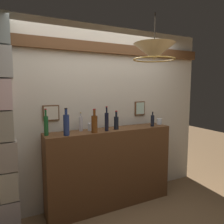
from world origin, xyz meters
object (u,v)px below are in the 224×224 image
object	(u,v)px
liquor_bottle_bourbon	(81,124)
pendant_lamp	(154,52)
liquor_bottle_sherry	(107,121)
liquor_bottle_gin	(116,122)
liquor_bottle_rye	(94,123)
liquor_bottle_vermouth	(46,125)
liquor_bottle_amaro	(152,120)
glass_tumbler_highball	(90,127)
liquor_bottle_vodka	(66,124)
glass_tumbler_rocks	(159,121)

from	to	relation	value
liquor_bottle_bourbon	pendant_lamp	world-z (taller)	pendant_lamp
liquor_bottle_bourbon	liquor_bottle_sherry	bearing A→B (deg)	-25.61
liquor_bottle_gin	liquor_bottle_rye	bearing A→B (deg)	-168.94
liquor_bottle_gin	liquor_bottle_sherry	size ratio (longest dim) A/B	0.79
liquor_bottle_bourbon	liquor_bottle_vermouth	distance (m)	0.47
liquor_bottle_amaro	liquor_bottle_rye	distance (m)	0.96
glass_tumbler_highball	liquor_bottle_sherry	bearing A→B (deg)	-29.29
liquor_bottle_gin	liquor_bottle_vodka	distance (m)	0.72
liquor_bottle_bourbon	liquor_bottle_vodka	distance (m)	0.30
glass_tumbler_rocks	pendant_lamp	world-z (taller)	pendant_lamp
glass_tumbler_rocks	glass_tumbler_highball	size ratio (longest dim) A/B	0.89
liquor_bottle_amaro	liquor_bottle_gin	bearing A→B (deg)	176.28
liquor_bottle_bourbon	liquor_bottle_vodka	size ratio (longest dim) A/B	0.75
glass_tumbler_rocks	pendant_lamp	bearing A→B (deg)	-134.51
liquor_bottle_gin	pendant_lamp	distance (m)	1.08
liquor_bottle_bourbon	glass_tumbler_rocks	size ratio (longest dim) A/B	2.74
liquor_bottle_vodka	liquor_bottle_gin	bearing A→B (deg)	4.52
liquor_bottle_bourbon	glass_tumbler_rocks	world-z (taller)	liquor_bottle_bourbon
liquor_bottle_gin	glass_tumbler_highball	size ratio (longest dim) A/B	2.55
glass_tumbler_highball	pendant_lamp	bearing A→B (deg)	-51.00
liquor_bottle_amaro	liquor_bottle_gin	size ratio (longest dim) A/B	0.83
liquor_bottle_amaro	liquor_bottle_bourbon	bearing A→B (deg)	171.99
liquor_bottle_vermouth	liquor_bottle_rye	bearing A→B (deg)	-11.57
liquor_bottle_vermouth	glass_tumbler_rocks	world-z (taller)	liquor_bottle_vermouth
glass_tumbler_highball	liquor_bottle_bourbon	bearing A→B (deg)	161.45
liquor_bottle_rye	glass_tumbler_highball	world-z (taller)	liquor_bottle_rye
liquor_bottle_bourbon	liquor_bottle_sherry	distance (m)	0.35
liquor_bottle_vodka	pendant_lamp	world-z (taller)	pendant_lamp
liquor_bottle_gin	liquor_bottle_bourbon	distance (m)	0.49
pendant_lamp	glass_tumbler_highball	bearing A→B (deg)	129.00
liquor_bottle_rye	liquor_bottle_vermouth	bearing A→B (deg)	168.43
liquor_bottle_rye	glass_tumbler_rocks	size ratio (longest dim) A/B	3.38
glass_tumbler_rocks	pendant_lamp	xyz separation A→B (m)	(-0.63, -0.64, 0.94)
liquor_bottle_gin	liquor_bottle_sherry	world-z (taller)	liquor_bottle_sherry
liquor_bottle_sherry	pendant_lamp	bearing A→B (deg)	-58.50
liquor_bottle_rye	glass_tumbler_rocks	xyz separation A→B (m)	(1.16, 0.11, -0.08)
liquor_bottle_sherry	liquor_bottle_vodka	bearing A→B (deg)	-177.99
liquor_bottle_gin	liquor_bottle_bourbon	bearing A→B (deg)	166.76
pendant_lamp	liquor_bottle_amaro	bearing A→B (deg)	52.41
liquor_bottle_vodka	pendant_lamp	size ratio (longest dim) A/B	0.65
liquor_bottle_gin	glass_tumbler_rocks	distance (m)	0.80
liquor_bottle_amaro	liquor_bottle_gin	world-z (taller)	liquor_bottle_gin
liquor_bottle_amaro	liquor_bottle_vermouth	size ratio (longest dim) A/B	0.67
glass_tumbler_highball	pendant_lamp	size ratio (longest dim) A/B	0.20
liquor_bottle_amaro	glass_tumbler_rocks	xyz separation A→B (m)	(0.20, 0.08, -0.04)
glass_tumbler_rocks	pendant_lamp	distance (m)	1.29
liquor_bottle_vodka	glass_tumbler_highball	bearing A→B (deg)	20.37
liquor_bottle_sherry	glass_tumbler_highball	xyz separation A→B (m)	(-0.20, 0.11, -0.08)
liquor_bottle_gin	liquor_bottle_vodka	xyz separation A→B (m)	(-0.72, -0.06, 0.04)
liquor_bottle_vermouth	glass_tumbler_highball	xyz separation A→B (m)	(0.58, 0.02, -0.08)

